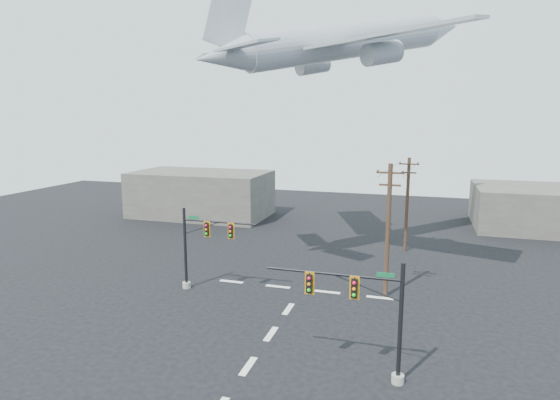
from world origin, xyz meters
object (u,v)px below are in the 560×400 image
(airliner, at_px, (346,42))
(signal_mast_far, at_px, (200,247))
(signal_mast_near, at_px, (369,315))
(utility_pole_b, at_px, (407,203))
(utility_pole_a, at_px, (388,228))

(airliner, bearing_deg, signal_mast_far, -177.21)
(signal_mast_near, xyz_separation_m, airliner, (-4.70, 19.81, 16.33))
(signal_mast_far, xyz_separation_m, utility_pole_b, (14.89, 15.68, 1.47))
(utility_pole_a, bearing_deg, signal_mast_near, -85.49)
(signal_mast_far, height_order, airliner, airliner)
(signal_mast_far, height_order, utility_pole_b, utility_pole_b)
(utility_pole_b, bearing_deg, airliner, -138.56)
(signal_mast_near, relative_size, utility_pole_a, 0.72)
(utility_pole_b, bearing_deg, utility_pole_a, -93.14)
(signal_mast_far, bearing_deg, utility_pole_a, 11.55)
(signal_mast_near, relative_size, signal_mast_far, 1.12)
(signal_mast_near, height_order, utility_pole_a, utility_pole_a)
(utility_pole_a, distance_m, airliner, 17.27)
(utility_pole_a, bearing_deg, utility_pole_b, 90.42)
(utility_pole_b, distance_m, airliner, 16.65)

